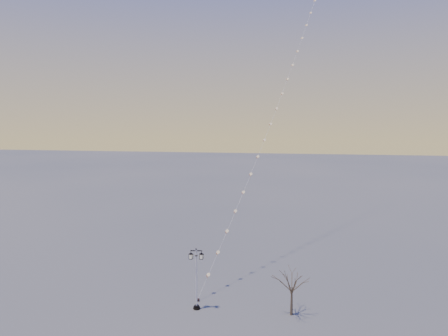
# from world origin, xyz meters

# --- Properties ---
(ground) EXTENTS (300.00, 300.00, 0.00)m
(ground) POSITION_xyz_m (0.00, 0.00, 0.00)
(ground) COLOR #535654
(ground) RESTS_ON ground
(street_lamp) EXTENTS (1.24, 0.54, 4.89)m
(street_lamp) POSITION_xyz_m (-0.34, 0.46, 2.71)
(street_lamp) COLOR black
(street_lamp) RESTS_ON ground
(bare_tree) EXTENTS (2.16, 2.16, 3.58)m
(bare_tree) POSITION_xyz_m (6.99, 0.76, 2.48)
(bare_tree) COLOR #4B3D2A
(bare_tree) RESTS_ON ground
(kite_train) EXTENTS (14.89, 40.13, 46.93)m
(kite_train) POSITION_xyz_m (6.60, 21.56, 23.38)
(kite_train) COLOR black
(kite_train) RESTS_ON ground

